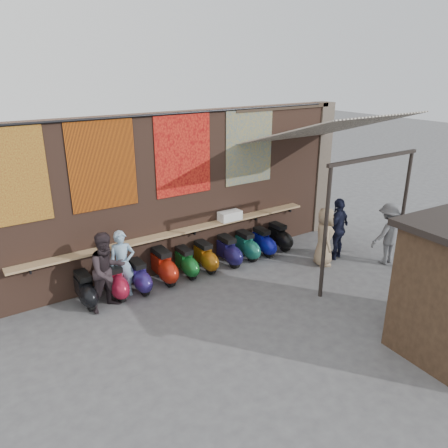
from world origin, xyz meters
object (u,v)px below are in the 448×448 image
Objects in this scene: scooter_stool_0 at (85,290)px; scooter_stool_6 at (228,251)px; scooter_stool_2 at (139,277)px; scooter_stool_5 at (205,257)px; scooter_stool_8 at (263,242)px; scooter_stool_1 at (116,282)px; scooter_stool_7 at (247,246)px; scooter_stool_9 at (279,237)px; shopper_tan at (324,237)px; shopper_navy at (338,229)px; diner_left at (122,264)px; shopper_grey at (388,233)px; diner_right at (108,271)px; scooter_stool_3 at (164,267)px; shelf_box at (230,216)px; scooter_stool_4 at (186,263)px.

scooter_stool_6 is at bearing -0.77° from scooter_stool_0.
scooter_stool_2 is 0.99× the size of scooter_stool_5.
scooter_stool_8 is at bearing -1.42° from scooter_stool_5.
scooter_stool_6 is (3.12, -0.02, -0.00)m from scooter_stool_1.
scooter_stool_0 is 3.11m from scooter_stool_5.
scooter_stool_7 is 1.02× the size of scooter_stool_9.
scooter_stool_2 is at bearing 109.08° from shopper_tan.
scooter_stool_0 is 6.67m from shopper_navy.
scooter_stool_7 is 1.20m from scooter_stool_9.
diner_left is at bearing 173.00° from scooter_stool_2.
scooter_stool_5 is 0.48× the size of shopper_grey.
scooter_stool_1 is 1.05× the size of scooter_stool_9.
scooter_stool_7 is at bearing -178.78° from scooter_stool_9.
diner_left is (-2.92, 0.02, 0.40)m from scooter_stool_6.
diner_right is 1.06× the size of shopper_grey.
shelf_box is at bearing 6.68° from scooter_stool_3.
scooter_stool_3 reaches higher than scooter_stool_1.
diner_right is (-0.27, -0.37, 0.49)m from scooter_stool_1.
scooter_stool_3 is 0.62m from scooter_stool_4.
shelf_box is 0.79× the size of scooter_stool_9.
scooter_stool_3 is at bearing 178.32° from scooter_stool_4.
diner_right reaches higher than scooter_stool_1.
scooter_stool_4 is at bearing 1.09° from scooter_stool_1.
scooter_stool_1 is 1.04× the size of scooter_stool_7.
scooter_stool_7 is (1.89, -0.01, 0.01)m from scooter_stool_4.
scooter_stool_1 is at bearing -27.68° from shopper_navy.
scooter_stool_2 is 1.87m from scooter_stool_5.
shopper_tan is at bearing -6.71° from shopper_navy.
scooter_stool_3 is at bearing 179.30° from scooter_stool_7.
shopper_tan reaches higher than scooter_stool_1.
shelf_box is 0.79× the size of scooter_stool_8.
shopper_grey is (2.98, -2.29, 0.46)m from scooter_stool_7.
diner_right reaches higher than scooter_stool_0.
shelf_box is 1.32m from scooter_stool_5.
scooter_stool_0 is 0.76m from diner_right.
diner_right is at bearing -169.60° from shelf_box.
scooter_stool_8 is at bearing 0.56° from scooter_stool_2.
diner_right is 6.18m from shopper_navy.
scooter_stool_3 is 0.56× the size of shopper_tan.
diner_right is (-0.47, -0.37, 0.09)m from diner_left.
scooter_stool_7 is at bearing -37.60° from shelf_box.
diner_right is (-5.22, -0.42, 0.51)m from scooter_stool_9.
shopper_navy is at bearing -33.31° from shelf_box.
scooter_stool_0 is 0.96× the size of scooter_stool_1.
shelf_box is 0.98m from scooter_stool_7.
shelf_box is 0.75× the size of scooter_stool_6.
scooter_stool_8 is (3.06, -0.06, -0.05)m from scooter_stool_3.
scooter_stool_9 reaches higher than scooter_stool_8.
scooter_stool_1 is 0.67m from diner_right.
shelf_box reaches higher than scooter_stool_7.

